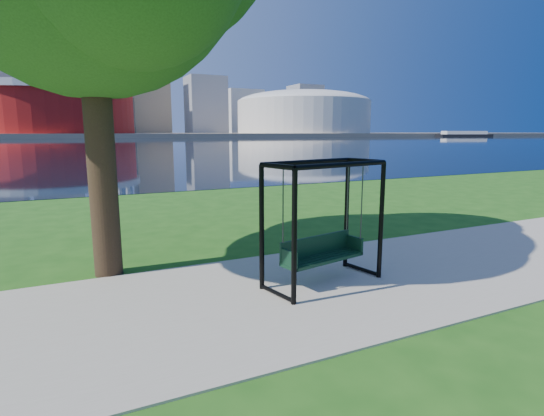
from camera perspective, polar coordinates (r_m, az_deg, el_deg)
ground at (r=7.45m, az=1.33°, el=-9.90°), size 900.00×900.00×0.00m
path at (r=7.04m, az=3.21°, el=-11.03°), size 120.00×4.00×0.03m
river at (r=108.31m, az=-24.19°, el=7.92°), size 900.00×180.00×0.02m
far_bank at (r=312.26m, az=-25.38°, el=8.90°), size 900.00×228.00×2.00m
stadium at (r=241.62m, az=-27.86°, el=11.77°), size 83.00×83.00×32.00m
arena at (r=278.33m, az=4.27°, el=12.86°), size 84.00×84.00×26.56m
skyline at (r=327.33m, az=-26.66°, el=14.95°), size 392.00×66.00×96.50m
swing at (r=7.13m, az=6.83°, el=-2.40°), size 2.19×1.28×2.10m
barge at (r=288.76m, az=24.42°, el=9.05°), size 34.31×18.37×3.32m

